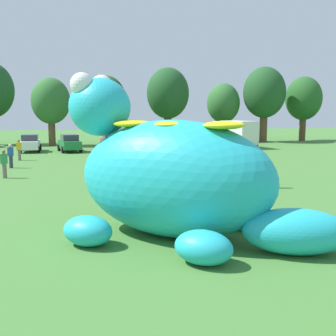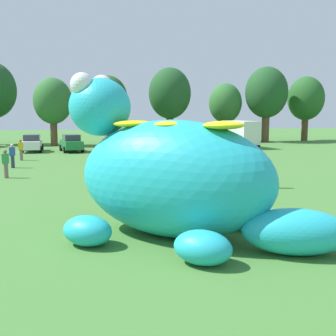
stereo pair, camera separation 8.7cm
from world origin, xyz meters
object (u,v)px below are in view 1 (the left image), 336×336
(giant_inflatable_creature, at_px, (174,177))
(car_black, at_px, (185,141))
(spectator_by_cars, at_px, (11,156))
(car_green, at_px, (69,143))
(spectator_wandering, at_px, (19,150))
(car_white, at_px, (30,143))
(car_red, at_px, (111,142))
(car_yellow, at_px, (148,142))
(spectator_far_side, at_px, (4,164))
(box_truck, at_px, (235,133))
(spectator_mid_field, at_px, (266,172))

(giant_inflatable_creature, xyz_separation_m, car_black, (7.06, 30.36, -1.07))
(giant_inflatable_creature, relative_size, spectator_by_cars, 5.81)
(giant_inflatable_creature, xyz_separation_m, spectator_by_cars, (-8.30, 17.92, -1.08))
(giant_inflatable_creature, height_order, car_green, giant_inflatable_creature)
(giant_inflatable_creature, xyz_separation_m, spectator_wandering, (-8.50, 22.58, -1.08))
(car_white, xyz_separation_m, car_green, (3.83, -0.62, 0.00))
(car_green, distance_m, spectator_by_cars, 12.04)
(car_green, xyz_separation_m, car_black, (11.91, 0.91, 0.00))
(car_white, distance_m, spectator_by_cars, 12.16)
(giant_inflatable_creature, relative_size, car_green, 2.27)
(car_red, relative_size, car_yellow, 0.99)
(car_red, relative_size, spectator_by_cars, 2.49)
(spectator_far_side, bearing_deg, box_truck, 40.96)
(car_red, bearing_deg, spectator_by_cars, -121.19)
(giant_inflatable_creature, distance_m, car_black, 31.19)
(giant_inflatable_creature, height_order, spectator_wandering, giant_inflatable_creature)
(box_truck, relative_size, spectator_mid_field, 3.92)
(car_black, relative_size, spectator_far_side, 2.56)
(car_black, relative_size, spectator_mid_field, 2.56)
(car_green, bearing_deg, giant_inflatable_creature, -80.64)
(giant_inflatable_creature, xyz_separation_m, spectator_mid_field, (6.34, 7.44, -1.08))
(giant_inflatable_creature, distance_m, spectator_mid_field, 9.83)
(car_black, xyz_separation_m, spectator_by_cars, (-15.36, -12.44, -0.01))
(spectator_wandering, bearing_deg, box_truck, 22.22)
(car_green, relative_size, spectator_wandering, 2.56)
(car_white, height_order, spectator_far_side, car_white)
(giant_inflatable_creature, height_order, car_black, giant_inflatable_creature)
(car_white, height_order, car_green, same)
(car_green, xyz_separation_m, car_red, (4.14, 1.01, 0.00))
(spectator_far_side, bearing_deg, car_yellow, 56.13)
(car_red, bearing_deg, car_green, -166.36)
(car_red, height_order, box_truck, box_truck)
(car_red, xyz_separation_m, car_black, (7.77, -0.09, 0.00))
(car_white, height_order, box_truck, box_truck)
(giant_inflatable_creature, xyz_separation_m, car_green, (-4.85, 29.45, -1.07))
(car_yellow, relative_size, spectator_by_cars, 2.52)
(car_green, height_order, car_yellow, same)
(car_white, xyz_separation_m, spectator_wandering, (0.18, -7.49, -0.01))
(spectator_wandering, height_order, spectator_far_side, same)
(spectator_wandering, bearing_deg, giant_inflatable_creature, -69.37)
(spectator_mid_field, height_order, spectator_far_side, same)
(car_red, height_order, spectator_far_side, car_red)
(spectator_wandering, bearing_deg, spectator_by_cars, -87.52)
(spectator_mid_field, xyz_separation_m, spectator_by_cars, (-14.64, 10.47, 0.00))
(car_white, distance_m, box_truck, 21.77)
(car_red, height_order, spectator_mid_field, car_red)
(giant_inflatable_creature, bearing_deg, car_black, 76.91)
(car_black, bearing_deg, spectator_wandering, -153.43)
(car_red, relative_size, spectator_mid_field, 2.49)
(spectator_far_side, bearing_deg, car_black, 48.96)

